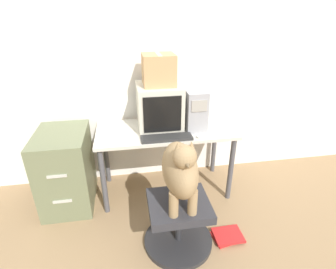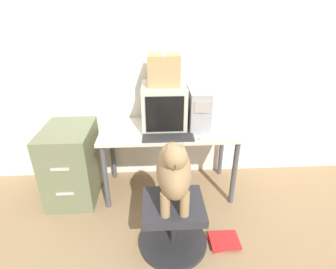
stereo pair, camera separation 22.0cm
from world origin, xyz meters
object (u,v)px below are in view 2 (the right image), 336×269
Objects in this scene: cardboard_box at (163,70)px; keyboard at (168,138)px; crt_monitor at (164,106)px; pc_tower at (198,108)px; book_stack_floor at (224,241)px; office_chair at (173,223)px; dog at (174,170)px; filing_cabinet at (72,163)px.

keyboard is at bearing -84.78° from cardboard_box.
crt_monitor is 0.35m from cardboard_box.
pc_tower is 0.45m from keyboard.
book_stack_floor is (0.46, -0.82, -1.26)m from cardboard_box.
office_chair is (0.01, -0.51, -0.52)m from keyboard.
cardboard_box is 1.06× the size of book_stack_floor.
pc_tower is at bearing 41.98° from keyboard.
office_chair is (0.04, -0.80, -0.71)m from crt_monitor.
crt_monitor reaches higher than dog.
pc_tower reaches higher than book_stack_floor.
dog is (0.01, -0.53, 0.01)m from keyboard.
book_stack_floor is (0.43, -0.03, -0.19)m from office_chair.
book_stack_floor is (0.43, -0.01, -0.72)m from dog.
cardboard_box is at bearing 92.58° from dog.
crt_monitor is 0.76× the size of office_chair.
book_stack_floor is at bearing -3.41° from office_chair.
office_chair is at bearing -35.88° from filing_cabinet.
cardboard_box is (-0.04, 0.81, 0.54)m from dog.
crt_monitor reaches higher than filing_cabinet.
dog is at bearing -90.00° from office_chair.
keyboard is at bearing 91.18° from office_chair.
filing_cabinet is 1.61m from book_stack_floor.
pc_tower is 1.09m from office_chair.
filing_cabinet is 2.63× the size of cardboard_box.
keyboard is at bearing 129.02° from book_stack_floor.
office_chair is at bearing 90.00° from dog.
dog is 2.17× the size of book_stack_floor.
dog reaches higher than filing_cabinet.
cardboard_box reaches higher than filing_cabinet.
dog is at bearing -110.10° from pc_tower.
pc_tower is at bearing 99.32° from book_stack_floor.
keyboard reaches higher than book_stack_floor.
book_stack_floor is at bearing -60.64° from cardboard_box.
cardboard_box is at bearing 178.23° from pc_tower.
office_chair is 0.96× the size of dog.
keyboard is 0.99m from book_stack_floor.
office_chair is 2.08× the size of book_stack_floor.
dog is 0.98m from cardboard_box.
office_chair is at bearing 176.59° from book_stack_floor.
keyboard reaches higher than office_chair.
office_chair is 0.75× the size of filing_cabinet.
crt_monitor is 0.73× the size of dog.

